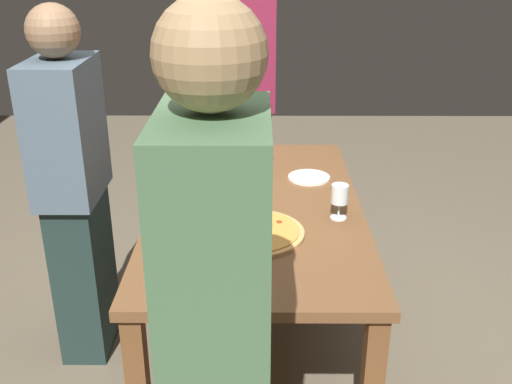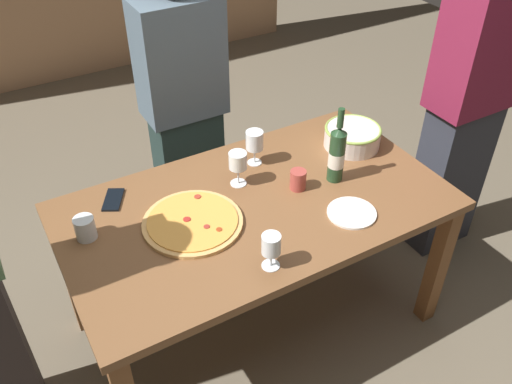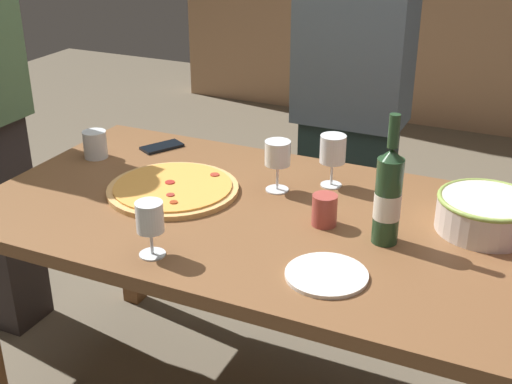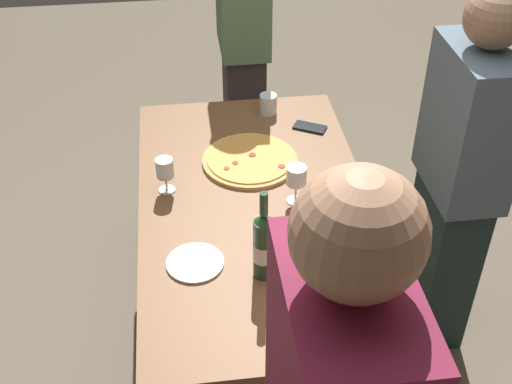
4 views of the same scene
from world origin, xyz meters
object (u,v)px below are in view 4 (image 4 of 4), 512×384
(wine_glass_by_bottle, at_px, (331,197))
(pizza, at_px, (250,160))
(wine_bottle, at_px, (263,245))
(person_guest_left, at_px, (243,41))
(dining_table, at_px, (256,222))
(side_plate, at_px, (195,263))
(wine_glass_near_pizza, at_px, (165,170))
(person_host, at_px, (458,183))
(cell_phone, at_px, (310,127))
(cup_amber, at_px, (268,104))
(wine_glass_far_left, at_px, (296,177))
(serving_bowl, at_px, (329,308))
(cup_ceramic, at_px, (263,230))

(wine_glass_by_bottle, bearing_deg, pizza, -149.79)
(wine_bottle, relative_size, person_guest_left, 0.20)
(dining_table, relative_size, side_plate, 7.97)
(wine_bottle, bearing_deg, dining_table, 176.32)
(wine_glass_near_pizza, relative_size, person_host, 0.09)
(dining_table, xyz_separation_m, cell_phone, (-0.51, 0.31, 0.10))
(cup_amber, height_order, person_guest_left, person_guest_left)
(wine_glass_far_left, relative_size, cell_phone, 1.10)
(wine_bottle, relative_size, side_plate, 1.74)
(pizza, bearing_deg, wine_glass_by_bottle, 30.21)
(pizza, bearing_deg, serving_bowl, 8.96)
(wine_glass_near_pizza, height_order, cell_phone, wine_glass_near_pizza)
(wine_glass_by_bottle, xyz_separation_m, person_guest_left, (-1.31, -0.17, 0.01))
(serving_bowl, xyz_separation_m, side_plate, (-0.31, -0.40, -0.05))
(serving_bowl, distance_m, cup_amber, 1.28)
(pizza, xyz_separation_m, serving_bowl, (0.89, 0.14, 0.04))
(wine_glass_by_bottle, bearing_deg, side_plate, -72.13)
(wine_bottle, height_order, person_guest_left, person_guest_left)
(cup_ceramic, bearing_deg, dining_table, 179.93)
(pizza, height_order, person_host, person_host)
(wine_glass_near_pizza, relative_size, wine_glass_far_left, 0.92)
(serving_bowl, bearing_deg, cell_phone, 171.93)
(wine_glass_near_pizza, bearing_deg, cell_phone, 120.14)
(wine_glass_near_pizza, xyz_separation_m, person_host, (0.16, 1.13, -0.05))
(person_host, bearing_deg, cell_phone, -46.18)
(wine_glass_by_bottle, bearing_deg, wine_glass_far_left, -144.16)
(cell_phone, distance_m, person_guest_left, 0.71)
(wine_glass_by_bottle, distance_m, side_plate, 0.55)
(cup_ceramic, bearing_deg, cup_amber, 170.67)
(dining_table, xyz_separation_m, person_guest_left, (-1.17, 0.08, 0.22))
(dining_table, distance_m, cup_amber, 0.70)
(wine_glass_far_left, bearing_deg, side_plate, -53.15)
(wine_bottle, relative_size, cup_amber, 3.76)
(person_guest_left, bearing_deg, cup_amber, 10.85)
(serving_bowl, bearing_deg, pizza, -171.04)
(cup_amber, distance_m, person_guest_left, 0.51)
(dining_table, bearing_deg, wine_bottle, -3.68)
(wine_bottle, height_order, cell_phone, wine_bottle)
(dining_table, height_order, side_plate, side_plate)
(cup_ceramic, distance_m, cell_phone, 0.78)
(wine_bottle, bearing_deg, person_host, 113.39)
(wine_glass_near_pizza, distance_m, person_guest_left, 1.12)
(cup_amber, bearing_deg, cup_ceramic, -9.33)
(wine_bottle, bearing_deg, wine_glass_far_left, 155.05)
(wine_bottle, height_order, wine_glass_near_pizza, wine_bottle)
(dining_table, xyz_separation_m, wine_glass_far_left, (-0.00, 0.15, 0.21))
(pizza, xyz_separation_m, cup_amber, (-0.38, 0.13, 0.04))
(wine_glass_far_left, height_order, cup_ceramic, wine_glass_far_left)
(serving_bowl, xyz_separation_m, wine_glass_near_pizza, (-0.74, -0.49, 0.05))
(dining_table, bearing_deg, wine_glass_far_left, 90.79)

